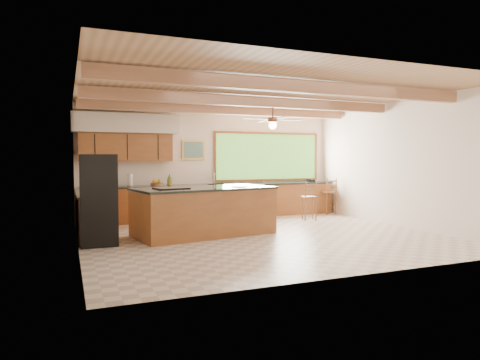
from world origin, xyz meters
name	(u,v)px	position (x,y,z in m)	size (l,w,h in m)	color
ground	(262,236)	(0.00, 0.00, 0.00)	(7.20, 7.20, 0.00)	beige
room_shell	(242,132)	(-0.17, 0.65, 2.21)	(7.27, 6.54, 3.02)	silver
counter_run	(191,203)	(-0.82, 2.52, 0.46)	(7.12, 3.10, 1.23)	brown
island	(204,211)	(-1.07, 0.60, 0.51)	(3.10, 1.85, 1.03)	brown
refrigerator	(99,200)	(-3.22, 0.31, 0.85)	(0.69, 0.67, 1.70)	black
bar_stool_a	(260,198)	(1.02, 2.31, 0.55)	(0.42, 0.42, 0.94)	brown
bar_stool_b	(310,198)	(2.13, 1.55, 0.60)	(0.44, 0.44, 1.01)	brown
bar_stool_c	(256,196)	(0.96, 2.40, 0.60)	(0.38, 0.38, 1.01)	brown
bar_stool_d	(330,192)	(3.30, 2.39, 0.63)	(0.41, 0.41, 1.07)	brown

